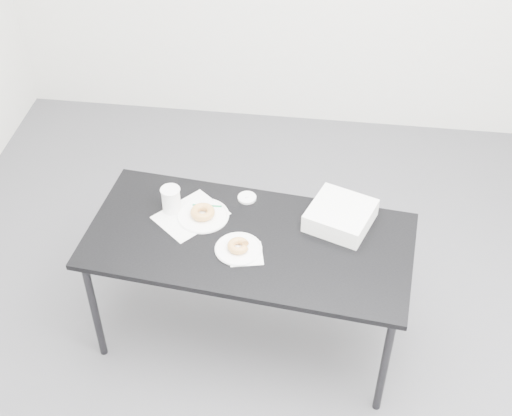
# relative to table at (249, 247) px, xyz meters

# --- Properties ---
(floor) EXTENTS (4.00, 4.00, 0.00)m
(floor) POSITION_rel_table_xyz_m (0.08, 0.02, -0.64)
(floor) COLOR #4A4A4F
(floor) RESTS_ON ground
(table) EXTENTS (1.58, 0.86, 0.69)m
(table) POSITION_rel_table_xyz_m (0.00, 0.00, 0.00)
(table) COLOR black
(table) RESTS_ON floor
(scorecard) EXTENTS (0.39, 0.39, 0.00)m
(scorecard) POSITION_rel_table_xyz_m (-0.30, 0.12, 0.05)
(scorecard) COLOR white
(scorecard) RESTS_ON table
(logo_patch) EXTENTS (0.07, 0.07, 0.00)m
(logo_patch) POSITION_rel_table_xyz_m (-0.21, 0.20, 0.06)
(logo_patch) COLOR #3A922A
(logo_patch) RESTS_ON scorecard
(pen) EXTENTS (0.14, 0.02, 0.01)m
(pen) POSITION_rel_table_xyz_m (-0.23, 0.19, 0.06)
(pen) COLOR #0B7C40
(pen) RESTS_ON scorecard
(napkin) EXTENTS (0.18, 0.18, 0.00)m
(napkin) POSITION_rel_table_xyz_m (0.00, -0.10, 0.05)
(napkin) COLOR white
(napkin) RESTS_ON table
(plate_near) EXTENTS (0.22, 0.22, 0.01)m
(plate_near) POSITION_rel_table_xyz_m (-0.04, -0.08, 0.06)
(plate_near) COLOR white
(plate_near) RESTS_ON napkin
(donut_near) EXTENTS (0.11, 0.11, 0.03)m
(donut_near) POSITION_rel_table_xyz_m (-0.04, -0.08, 0.08)
(donut_near) COLOR #C18A3D
(donut_near) RESTS_ON plate_near
(plate_far) EXTENTS (0.25, 0.25, 0.01)m
(plate_far) POSITION_rel_table_xyz_m (-0.24, 0.13, 0.06)
(plate_far) COLOR white
(plate_far) RESTS_ON table
(donut_far) EXTENTS (0.14, 0.14, 0.04)m
(donut_far) POSITION_rel_table_xyz_m (-0.24, 0.13, 0.08)
(donut_far) COLOR #C18A3D
(donut_far) RESTS_ON plate_far
(coffee_cup) EXTENTS (0.09, 0.09, 0.13)m
(coffee_cup) POSITION_rel_table_xyz_m (-0.40, 0.15, 0.12)
(coffee_cup) COLOR white
(coffee_cup) RESTS_ON table
(cup_lid) EXTENTS (0.09, 0.09, 0.01)m
(cup_lid) POSITION_rel_table_xyz_m (-0.05, 0.28, 0.06)
(cup_lid) COLOR white
(cup_lid) RESTS_ON table
(bakery_box) EXTENTS (0.36, 0.36, 0.09)m
(bakery_box) POSITION_rel_table_xyz_m (0.42, 0.16, 0.10)
(bakery_box) COLOR white
(bakery_box) RESTS_ON table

